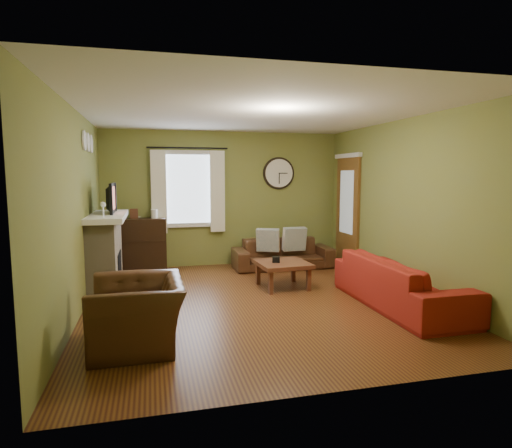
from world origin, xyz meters
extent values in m
cube|color=#572E15|center=(0.00, 0.00, 0.00)|extent=(4.60, 5.20, 0.00)
cube|color=white|center=(0.00, 0.00, 2.60)|extent=(4.60, 5.20, 0.00)
cube|color=olive|center=(-2.30, 0.00, 1.30)|extent=(0.00, 5.20, 2.60)
cube|color=olive|center=(2.30, 0.00, 1.30)|extent=(0.00, 5.20, 2.60)
cube|color=olive|center=(0.00, 2.60, 1.30)|extent=(4.60, 0.00, 2.60)
cube|color=olive|center=(0.00, -2.60, 1.30)|extent=(4.60, 0.00, 2.60)
cube|color=tan|center=(-2.10, 1.15, 0.55)|extent=(0.40, 1.40, 1.10)
cube|color=black|center=(-1.91, 1.15, 0.30)|extent=(0.04, 0.60, 0.55)
cube|color=white|center=(-2.07, 1.15, 1.14)|extent=(0.58, 1.60, 0.08)
imported|color=black|center=(-2.05, 1.30, 1.35)|extent=(0.08, 0.60, 0.35)
cube|color=#994C3F|center=(-1.97, 1.30, 1.41)|extent=(0.02, 0.62, 0.36)
cylinder|color=white|center=(-2.28, 0.80, 2.25)|extent=(0.28, 0.28, 0.03)
cylinder|color=white|center=(-2.28, 1.15, 2.25)|extent=(0.28, 0.28, 0.03)
cylinder|color=white|center=(-2.28, 1.50, 2.25)|extent=(0.28, 0.28, 0.03)
cylinder|color=black|center=(-0.70, 2.48, 2.27)|extent=(0.03, 0.03, 1.50)
cube|color=white|center=(-1.25, 2.48, 1.45)|extent=(0.28, 0.04, 1.55)
cube|color=white|center=(-0.15, 2.48, 1.45)|extent=(0.28, 0.04, 1.55)
cube|color=brown|center=(2.27, 1.85, 1.05)|extent=(0.05, 0.90, 2.10)
imported|color=#592E1C|center=(-1.66, 2.71, 0.96)|extent=(0.23, 0.28, 0.02)
imported|color=#3E2213|center=(1.02, 2.01, 0.27)|extent=(1.88, 0.73, 0.55)
cube|color=#999E9A|center=(1.25, 1.99, 0.55)|extent=(0.45, 0.15, 0.44)
cube|color=#999E9A|center=(0.72, 1.99, 0.55)|extent=(0.44, 0.30, 0.43)
imported|color=maroon|center=(1.84, -0.67, 0.33)|extent=(0.88, 2.26, 0.66)
imported|color=#3E2213|center=(-1.56, -1.20, 0.35)|extent=(0.95, 1.08, 0.69)
cube|color=black|center=(0.48, 0.63, 0.40)|extent=(0.14, 0.14, 0.09)
camera|label=1|loc=(-1.39, -5.67, 1.78)|focal=30.00mm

